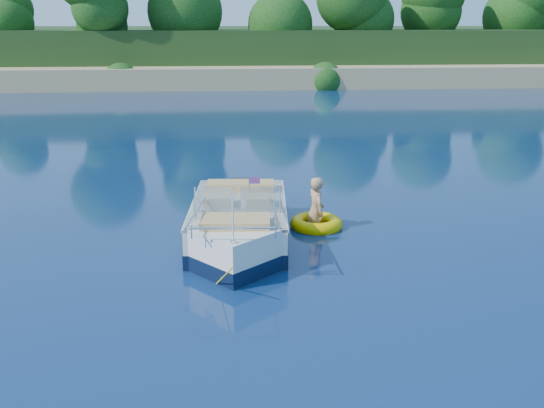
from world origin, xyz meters
name	(u,v)px	position (x,y,z in m)	size (l,w,h in m)	color
ground	(266,326)	(0.00, 0.00, 0.00)	(160.00, 160.00, 0.00)	#091B40
shoreline	(226,55)	(0.00, 63.77, 0.98)	(170.00, 59.00, 6.00)	tan
treeline	(228,9)	(0.04, 41.01, 5.55)	(150.00, 7.12, 8.19)	black
motorboat	(238,227)	(-0.32, 3.74, 0.37)	(2.29, 5.70, 1.90)	silver
tow_tube	(316,224)	(1.52, 4.67, 0.08)	(1.52, 1.52, 0.32)	#E5B300
boy	(315,227)	(1.49, 4.70, 0.00)	(0.61, 0.40, 1.68)	tan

